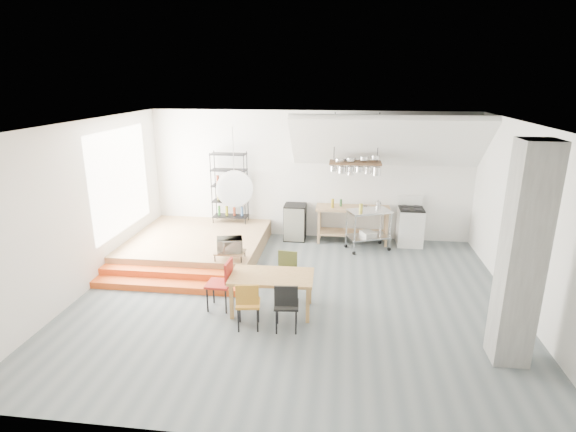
# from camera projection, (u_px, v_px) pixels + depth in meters

# --- Properties ---
(floor) EXTENTS (8.00, 8.00, 0.00)m
(floor) POSITION_uv_depth(u_px,v_px,m) (294.00, 298.00, 8.41)
(floor) COLOR #555F63
(floor) RESTS_ON ground
(wall_back) EXTENTS (8.00, 0.04, 3.20)m
(wall_back) POSITION_uv_depth(u_px,v_px,m) (310.00, 176.00, 11.26)
(wall_back) COLOR silver
(wall_back) RESTS_ON ground
(wall_left) EXTENTS (0.04, 7.00, 3.20)m
(wall_left) POSITION_uv_depth(u_px,v_px,m) (83.00, 208.00, 8.42)
(wall_left) COLOR silver
(wall_left) RESTS_ON ground
(wall_right) EXTENTS (0.04, 7.00, 3.20)m
(wall_right) POSITION_uv_depth(u_px,v_px,m) (533.00, 225.00, 7.47)
(wall_right) COLOR silver
(wall_right) RESTS_ON ground
(ceiling) EXTENTS (8.00, 7.00, 0.02)m
(ceiling) POSITION_uv_depth(u_px,v_px,m) (295.00, 124.00, 7.47)
(ceiling) COLOR white
(ceiling) RESTS_ON wall_back
(slope_ceiling) EXTENTS (4.40, 1.44, 1.32)m
(slope_ceiling) POSITION_uv_depth(u_px,v_px,m) (387.00, 142.00, 10.20)
(slope_ceiling) COLOR white
(slope_ceiling) RESTS_ON wall_back
(window_pane) EXTENTS (0.02, 2.50, 2.20)m
(window_pane) POSITION_uv_depth(u_px,v_px,m) (121.00, 181.00, 9.78)
(window_pane) COLOR white
(window_pane) RESTS_ON wall_left
(platform) EXTENTS (3.00, 3.00, 0.40)m
(platform) POSITION_uv_depth(u_px,v_px,m) (198.00, 244.00, 10.55)
(platform) COLOR #A67953
(platform) RESTS_ON ground
(step_lower) EXTENTS (3.00, 0.35, 0.13)m
(step_lower) POSITION_uv_depth(u_px,v_px,m) (167.00, 286.00, 8.74)
(step_lower) COLOR #DD521A
(step_lower) RESTS_ON ground
(step_upper) EXTENTS (3.00, 0.35, 0.27)m
(step_upper) POSITION_uv_depth(u_px,v_px,m) (173.00, 275.00, 9.05)
(step_upper) COLOR #DD521A
(step_upper) RESTS_ON ground
(concrete_column) EXTENTS (0.50, 0.50, 3.20)m
(concrete_column) POSITION_uv_depth(u_px,v_px,m) (522.00, 257.00, 6.13)
(concrete_column) COLOR slate
(concrete_column) RESTS_ON ground
(kitchen_counter) EXTENTS (1.80, 0.60, 0.91)m
(kitchen_counter) POSITION_uv_depth(u_px,v_px,m) (353.00, 218.00, 11.08)
(kitchen_counter) COLOR #A67953
(kitchen_counter) RESTS_ON ground
(stove) EXTENTS (0.60, 0.60, 1.18)m
(stove) POSITION_uv_depth(u_px,v_px,m) (410.00, 226.00, 10.97)
(stove) COLOR white
(stove) RESTS_ON ground
(pot_rack) EXTENTS (1.20, 0.50, 1.43)m
(pot_rack) POSITION_uv_depth(u_px,v_px,m) (356.00, 166.00, 10.47)
(pot_rack) COLOR #3F2719
(pot_rack) RESTS_ON ceiling
(wire_shelving) EXTENTS (0.88, 0.38, 1.80)m
(wire_shelving) POSITION_uv_depth(u_px,v_px,m) (230.00, 187.00, 11.30)
(wire_shelving) COLOR black
(wire_shelving) RESTS_ON platform
(microwave_shelf) EXTENTS (0.60, 0.40, 0.16)m
(microwave_shelf) POSITION_uv_depth(u_px,v_px,m) (230.00, 252.00, 9.13)
(microwave_shelf) COLOR #A67953
(microwave_shelf) RESTS_ON platform
(paper_lantern) EXTENTS (0.60, 0.60, 0.60)m
(paper_lantern) POSITION_uv_depth(u_px,v_px,m) (235.00, 189.00, 7.35)
(paper_lantern) COLOR white
(paper_lantern) RESTS_ON ceiling
(dining_table) EXTENTS (1.46, 0.85, 0.68)m
(dining_table) POSITION_uv_depth(u_px,v_px,m) (272.00, 279.00, 7.77)
(dining_table) COLOR olive
(dining_table) RESTS_ON ground
(chair_mustard) EXTENTS (0.44, 0.44, 0.84)m
(chair_mustard) POSITION_uv_depth(u_px,v_px,m) (248.00, 301.00, 7.20)
(chair_mustard) COLOR #AE711D
(chair_mustard) RESTS_ON ground
(chair_black) EXTENTS (0.42, 0.42, 0.85)m
(chair_black) POSITION_uv_depth(u_px,v_px,m) (286.00, 303.00, 7.14)
(chair_black) COLOR black
(chair_black) RESTS_ON ground
(chair_olive) EXTENTS (0.42, 0.42, 0.84)m
(chair_olive) POSITION_uv_depth(u_px,v_px,m) (286.00, 270.00, 8.40)
(chair_olive) COLOR #57602D
(chair_olive) RESTS_ON ground
(chair_red) EXTENTS (0.44, 0.44, 0.92)m
(chair_red) POSITION_uv_depth(u_px,v_px,m) (223.00, 280.00, 7.86)
(chair_red) COLOR #A61E17
(chair_red) RESTS_ON ground
(rolling_cart) EXTENTS (1.11, 0.88, 0.98)m
(rolling_cart) POSITION_uv_depth(u_px,v_px,m) (368.00, 224.00, 10.61)
(rolling_cart) COLOR silver
(rolling_cart) RESTS_ON ground
(mini_fridge) EXTENTS (0.54, 0.54, 0.91)m
(mini_fridge) POSITION_uv_depth(u_px,v_px,m) (295.00, 222.00, 11.35)
(mini_fridge) COLOR black
(mini_fridge) RESTS_ON ground
(microwave) EXTENTS (0.58, 0.47, 0.28)m
(microwave) POSITION_uv_depth(u_px,v_px,m) (230.00, 245.00, 9.08)
(microwave) COLOR beige
(microwave) RESTS_ON microwave_shelf
(bowl) EXTENTS (0.26, 0.26, 0.05)m
(bowl) POSITION_uv_depth(u_px,v_px,m) (365.00, 207.00, 10.91)
(bowl) COLOR silver
(bowl) RESTS_ON kitchen_counter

